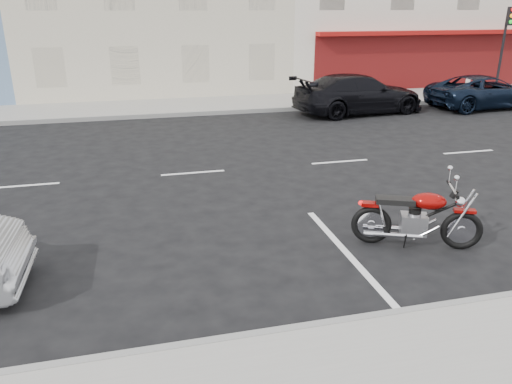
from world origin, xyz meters
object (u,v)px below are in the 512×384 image
traffic_light (505,39)px  suv_far (484,92)px  car_far (359,94)px  motorcycle (465,222)px  fire_hydrant (467,84)px

traffic_light → suv_far: (-2.70, -2.57, -1.89)m
traffic_light → car_far: (-8.23, -2.37, -1.80)m
traffic_light → car_far: traffic_light is taller
motorcycle → suv_far: 14.19m
fire_hydrant → suv_far: size_ratio=0.15×
fire_hydrant → car_far: size_ratio=0.14×
motorcycle → suv_far: (8.81, 11.12, 0.15)m
suv_far → fire_hydrant: bearing=-28.6°
car_far → fire_hydrant: bearing=-76.4°
traffic_light → motorcycle: (-11.51, -13.68, -2.05)m
motorcycle → car_far: size_ratio=0.40×
fire_hydrant → suv_far: bearing=-113.7°
fire_hydrant → traffic_light: bearing=-6.4°
motorcycle → suv_far: size_ratio=0.44×
fire_hydrant → motorcycle: motorcycle is taller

